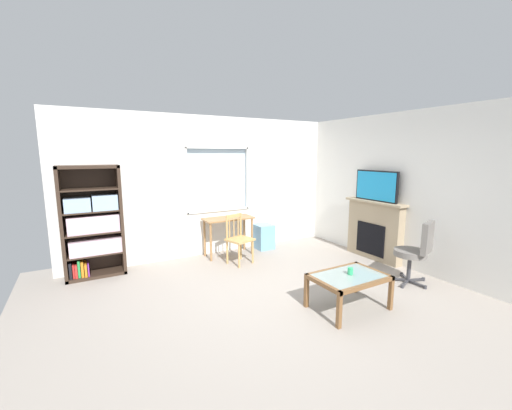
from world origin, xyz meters
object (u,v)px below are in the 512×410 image
wooden_chair (239,238)px  office_chair (417,249)px  desk_under_window (228,224)px  fireplace (374,230)px  sippy_cup (350,271)px  coffee_table (349,280)px  tv (376,186)px  bookshelf (93,225)px  plastic_drawer_unit (263,236)px

wooden_chair → office_chair: size_ratio=0.90×
desk_under_window → fireplace: 2.81m
office_chair → sippy_cup: size_ratio=11.11×
office_chair → coffee_table: size_ratio=1.05×
wooden_chair → office_chair: (1.95, -2.19, 0.09)m
desk_under_window → tv: bearing=-33.7°
fireplace → sippy_cup: (-1.87, -1.20, -0.06)m
bookshelf → fireplace: (4.70, -1.66, -0.29)m
plastic_drawer_unit → office_chair: bearing=-68.6°
plastic_drawer_unit → coffee_table: 2.85m
bookshelf → sippy_cup: (2.82, -2.86, -0.36)m
wooden_chair → coffee_table: wooden_chair is taller
wooden_chair → sippy_cup: (0.50, -2.24, 0.03)m
wooden_chair → fireplace: bearing=-23.6°
fireplace → plastic_drawer_unit: bearing=133.2°
sippy_cup → office_chair: bearing=1.9°
wooden_chair → tv: tv is taller
tv → office_chair: bearing=-109.5°
coffee_table → sippy_cup: bearing=19.8°
desk_under_window → bookshelf: bearing=177.4°
bookshelf → wooden_chair: size_ratio=2.02×
bookshelf → office_chair: bookshelf is taller
office_chair → tv: bearing=70.5°
office_chair → sippy_cup: bearing=-178.1°
bookshelf → office_chair: (4.27, -2.81, -0.30)m
wooden_chair → coffee_table: size_ratio=0.95×
plastic_drawer_unit → fireplace: fireplace is taller
coffee_table → sippy_cup: (0.03, 0.01, 0.11)m
wooden_chair → tv: 2.74m
sippy_cup → desk_under_window: bearing=99.6°
desk_under_window → office_chair: 3.31m
desk_under_window → wooden_chair: 0.54m
desk_under_window → office_chair: size_ratio=0.98×
plastic_drawer_unit → coffee_table: plastic_drawer_unit is taller
bookshelf → desk_under_window: (2.36, -0.11, -0.23)m
plastic_drawer_unit → fireplace: size_ratio=0.41×
wooden_chair → plastic_drawer_unit: bearing=33.1°
bookshelf → coffee_table: size_ratio=1.92×
plastic_drawer_unit → tv: tv is taller
wooden_chair → tv: size_ratio=0.99×
wooden_chair → bookshelf: bearing=165.0°
fireplace → tv: (-0.02, 0.00, 0.84)m
desk_under_window → coffee_table: 2.81m
coffee_table → wooden_chair: bearing=101.8°
desk_under_window → wooden_chair: wooden_chair is taller
fireplace → wooden_chair: bearing=156.4°
fireplace → office_chair: fireplace is taller
wooden_chair → plastic_drawer_unit: (0.87, 0.57, -0.21)m
desk_under_window → office_chair: (1.91, -2.71, -0.07)m
tv → bookshelf: bearing=160.5°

